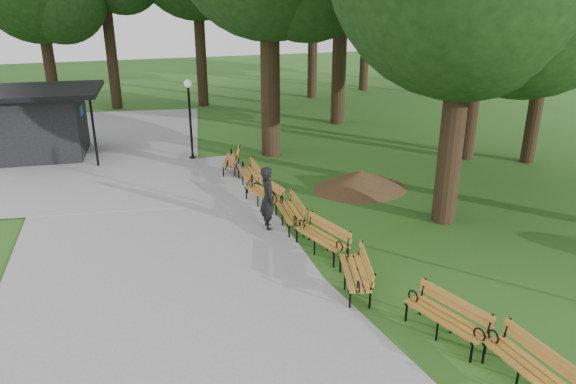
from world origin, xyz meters
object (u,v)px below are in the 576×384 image
object	(u,v)px
bench_0	(529,368)
bench_1	(445,318)
person	(268,198)
bench_3	(321,238)
bench_5	(264,194)
lamp_post	(189,103)
bench_2	(355,273)
bench_4	(290,213)
bench_6	(249,174)
kiosk	(38,123)
dirt_mound	(361,180)
bench_7	(231,160)

from	to	relation	value
bench_0	bench_1	size ratio (longest dim) A/B	1.00
person	bench_3	xyz separation A→B (m)	(0.86, -1.99, -0.52)
person	bench_3	distance (m)	2.23
person	bench_3	bearing A→B (deg)	-151.58
bench_5	person	bearing A→B (deg)	-24.41
lamp_post	bench_1	distance (m)	14.47
bench_1	bench_5	xyz separation A→B (m)	(-1.41, 7.96, 0.00)
lamp_post	bench_2	distance (m)	12.10
bench_4	bench_5	bearing A→B (deg)	-166.04
bench_0	bench_6	distance (m)	11.97
bench_4	bench_6	distance (m)	3.88
bench_1	bench_2	bearing A→B (deg)	-174.25
kiosk	bench_4	bearing A→B (deg)	-48.01
dirt_mound	bench_5	distance (m)	3.78
kiosk	bench_0	size ratio (longest dim) A/B	2.45
dirt_mound	bench_1	distance (m)	8.76
bench_0	bench_3	distance (m)	6.18
bench_3	bench_1	bearing A→B (deg)	-2.75
dirt_mound	bench_2	distance (m)	6.97
person	bench_5	bearing A→B (deg)	-7.36
person	bench_4	distance (m)	0.83
lamp_post	bench_3	xyz separation A→B (m)	(1.79, -9.81, -1.94)
person	lamp_post	xyz separation A→B (m)	(-0.93, 7.83, 1.42)
lamp_post	bench_4	bearing A→B (deg)	-78.70
bench_3	bench_6	xyz separation A→B (m)	(-0.42, 5.81, 0.00)
bench_1	bench_3	xyz separation A→B (m)	(-0.92, 4.27, 0.00)
bench_0	bench_2	bearing A→B (deg)	-164.12
bench_5	bench_6	distance (m)	2.11
bench_4	bench_6	bearing A→B (deg)	-171.76
dirt_mound	bench_2	xyz separation A→B (m)	(-3.24, -6.17, 0.09)
kiosk	bench_4	xyz separation A→B (m)	(7.58, -10.34, -1.02)
kiosk	bench_5	world-z (taller)	kiosk
kiosk	bench_0	distance (m)	20.49
kiosk	bench_7	xyz separation A→B (m)	(7.17, -4.55, -1.02)
person	dirt_mound	xyz separation A→B (m)	(4.12, 2.19, -0.61)
bench_4	bench_0	bearing A→B (deg)	16.62
bench_3	bench_7	size ratio (longest dim) A/B	1.00
bench_1	bench_6	bearing A→B (deg)	171.70
lamp_post	bench_4	xyz separation A→B (m)	(1.58, -7.88, -1.94)
kiosk	lamp_post	distance (m)	6.55
person	lamp_post	world-z (taller)	lamp_post
dirt_mound	bench_7	distance (m)	5.26
bench_2	bench_5	bearing A→B (deg)	-157.86
lamp_post	bench_5	bearing A→B (deg)	-77.98
bench_0	bench_3	bearing A→B (deg)	-169.96
dirt_mound	bench_6	world-z (taller)	bench_6
bench_3	bench_5	world-z (taller)	same
lamp_post	bench_0	xyz separation A→B (m)	(3.19, -15.84, -1.94)
person	bench_0	bearing A→B (deg)	-159.31
bench_4	bench_7	world-z (taller)	same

